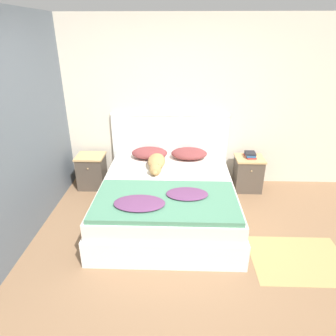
{
  "coord_description": "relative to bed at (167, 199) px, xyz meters",
  "views": [
    {
      "loc": [
        0.1,
        -2.45,
        2.3
      ],
      "look_at": [
        -0.03,
        1.21,
        0.62
      ],
      "focal_mm": 32.0,
      "sensor_mm": 36.0,
      "label": 1
    }
  ],
  "objects": [
    {
      "name": "ground_plane",
      "position": [
        0.03,
        -1.0,
        -0.26
      ],
      "size": [
        16.0,
        16.0,
        0.0
      ],
      "primitive_type": "plane",
      "color": "#896647"
    },
    {
      "name": "wall_back",
      "position": [
        0.03,
        1.13,
        1.02
      ],
      "size": [
        9.0,
        0.06,
        2.55
      ],
      "color": "beige",
      "rests_on": "ground_plane"
    },
    {
      "name": "wall_side_left",
      "position": [
        -1.65,
        0.05,
        1.02
      ],
      "size": [
        0.06,
        3.1,
        2.55
      ],
      "color": "slate",
      "rests_on": "ground_plane"
    },
    {
      "name": "bed",
      "position": [
        0.0,
        0.0,
        0.0
      ],
      "size": [
        1.75,
        2.06,
        0.52
      ],
      "color": "white",
      "rests_on": "ground_plane"
    },
    {
      "name": "headboard",
      "position": [
        0.0,
        1.05,
        0.34
      ],
      "size": [
        1.83,
        0.06,
        1.16
      ],
      "color": "white",
      "rests_on": "ground_plane"
    },
    {
      "name": "nightstand_left",
      "position": [
        -1.24,
        0.81,
        0.01
      ],
      "size": [
        0.43,
        0.39,
        0.54
      ],
      "color": "#4C4238",
      "rests_on": "ground_plane"
    },
    {
      "name": "nightstand_right",
      "position": [
        1.24,
        0.81,
        0.01
      ],
      "size": [
        0.43,
        0.39,
        0.54
      ],
      "color": "#4C4238",
      "rests_on": "ground_plane"
    },
    {
      "name": "pillow_left",
      "position": [
        -0.3,
        0.8,
        0.35
      ],
      "size": [
        0.55,
        0.37,
        0.16
      ],
      "color": "brown",
      "rests_on": "bed"
    },
    {
      "name": "pillow_right",
      "position": [
        0.3,
        0.8,
        0.35
      ],
      "size": [
        0.55,
        0.37,
        0.16
      ],
      "color": "brown",
      "rests_on": "bed"
    },
    {
      "name": "quilt",
      "position": [
        -0.01,
        -0.54,
        0.3
      ],
      "size": [
        1.61,
        0.91,
        0.1
      ],
      "color": "#4C8466",
      "rests_on": "bed"
    },
    {
      "name": "dog",
      "position": [
        -0.17,
        0.41,
        0.35
      ],
      "size": [
        0.25,
        0.66,
        0.18
      ],
      "color": "tan",
      "rests_on": "bed"
    },
    {
      "name": "book_stack",
      "position": [
        1.24,
        0.84,
        0.32
      ],
      "size": [
        0.16,
        0.23,
        0.08
      ],
      "color": "#AD2D28",
      "rests_on": "nightstand_right"
    },
    {
      "name": "rug",
      "position": [
        1.48,
        -0.82,
        -0.26
      ],
      "size": [
        1.04,
        0.8,
        0.0
      ],
      "color": "tan",
      "rests_on": "ground_plane"
    }
  ]
}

